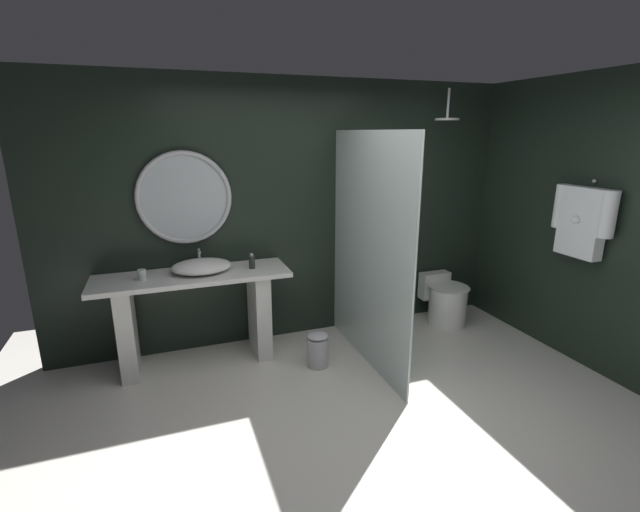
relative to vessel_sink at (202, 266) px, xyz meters
The scene contains 13 objects.
ground_plane 2.08m from the vessel_sink, 58.86° to the right, with size 5.76×5.76×0.00m, color silver.
back_wall_panel 1.08m from the vessel_sink, 17.67° to the left, with size 4.80×0.10×2.60m, color black.
side_wall_right 3.44m from the vessel_sink, 14.12° to the right, with size 0.10×2.47×2.60m, color black.
vanity_counter 0.40m from the vessel_sink, 158.43° to the right, with size 1.71×0.54×0.87m.
vessel_sink is the anchor object (origin of this frame).
tumbler_cup 0.51m from the vessel_sink, behind, with size 0.07×0.07×0.09m, color silver.
soap_dispenser 0.45m from the vessel_sink, ahead, with size 0.06×0.06×0.14m.
round_wall_mirror 0.64m from the vessel_sink, 111.67° to the left, with size 0.85×0.04×0.85m.
shower_glass_panel 1.51m from the vessel_sink, 20.30° to the right, with size 0.02×1.56×2.11m, color silver.
rain_shower_head 2.78m from the vessel_sink, ahead, with size 0.24×0.24×0.30m.
hanging_bathrobe 3.40m from the vessel_sink, 19.92° to the right, with size 0.20×0.59×0.68m.
toilet 2.70m from the vessel_sink, ahead, with size 0.43×0.59×0.52m.
waste_bin 1.30m from the vessel_sink, 27.75° to the right, with size 0.20×0.20×0.33m.
Camera 1 is at (-1.26, -2.37, 2.09)m, focal length 24.86 mm.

